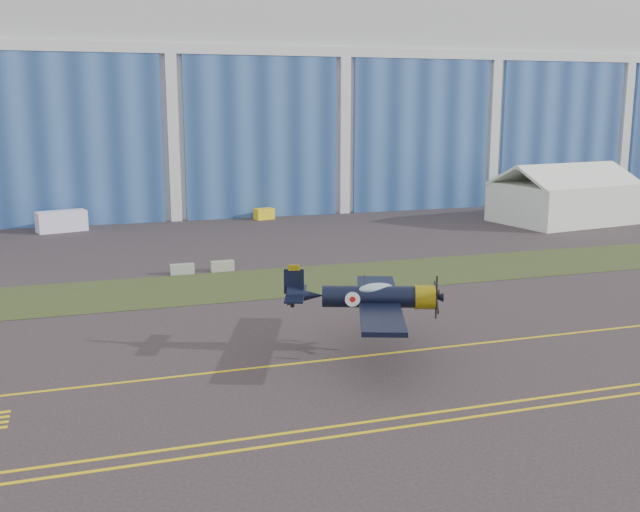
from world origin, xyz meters
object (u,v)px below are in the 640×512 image
object	(u,v)px
shipping_container	(62,221)
tug	(264,214)
tent	(564,193)
warbird	(369,297)

from	to	relation	value
shipping_container	tug	xyz separation A→B (m)	(23.96, 1.83, -0.48)
tent	tug	size ratio (longest dim) A/B	7.32
warbird	tent	world-z (taller)	tent
tent	tug	xyz separation A→B (m)	(-34.18, 13.47, -2.92)
shipping_container	tent	bearing A→B (deg)	-26.43
tent	shipping_container	size ratio (longest dim) A/B	3.18
tug	warbird	bearing A→B (deg)	-109.45
warbird	tug	world-z (taller)	warbird
warbird	tent	size ratio (longest dim) A/B	0.87
warbird	shipping_container	world-z (taller)	warbird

